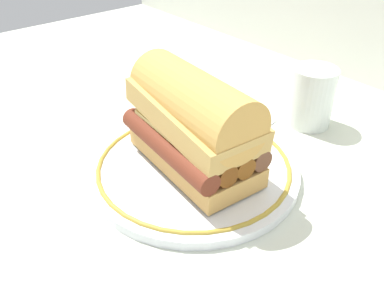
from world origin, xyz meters
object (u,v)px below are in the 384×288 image
(sausage_sandwich, at_px, (192,122))
(butter_knife, at_px, (226,104))
(plate, at_px, (192,168))
(drinking_glass, at_px, (309,99))

(sausage_sandwich, bearing_deg, butter_knife, 127.82)
(plate, relative_size, butter_knife, 1.79)
(sausage_sandwich, distance_m, butter_knife, 0.20)
(plate, xyz_separation_m, sausage_sandwich, (0.00, 0.00, 0.07))
(plate, xyz_separation_m, butter_knife, (-0.10, 0.16, -0.00))
(drinking_glass, xyz_separation_m, butter_knife, (-0.12, -0.06, -0.04))
(sausage_sandwich, xyz_separation_m, drinking_glass, (0.01, 0.22, -0.04))
(plate, relative_size, sausage_sandwich, 1.43)
(sausage_sandwich, distance_m, drinking_glass, 0.22)
(plate, height_order, butter_knife, plate)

